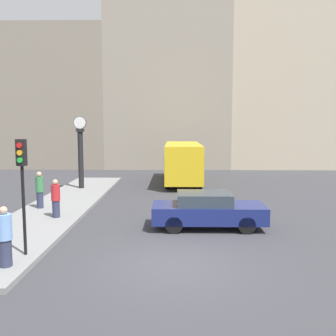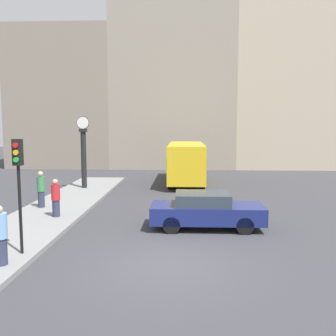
{
  "view_description": "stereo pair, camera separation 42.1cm",
  "coord_description": "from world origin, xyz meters",
  "px_view_note": "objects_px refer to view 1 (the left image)",
  "views": [
    {
      "loc": [
        -0.0,
        -10.25,
        3.91
      ],
      "look_at": [
        -0.31,
        6.49,
        2.04
      ],
      "focal_mm": 40.0,
      "sensor_mm": 36.0,
      "label": 1
    },
    {
      "loc": [
        0.42,
        -10.24,
        3.91
      ],
      "look_at": [
        -0.31,
        6.49,
        2.04
      ],
      "focal_mm": 40.0,
      "sensor_mm": 36.0,
      "label": 2
    }
  ],
  "objects_px": {
    "sedan_car": "(208,210)",
    "pedestrian_green_hoodie": "(40,190)",
    "street_clock": "(81,153)",
    "pedestrian_red_top": "(56,199)",
    "bus_distant": "(183,161)",
    "traffic_light_near": "(22,172)",
    "pedestrian_blue_stripe": "(5,237)"
  },
  "relations": [
    {
      "from": "sedan_car",
      "to": "pedestrian_green_hoodie",
      "type": "bearing_deg",
      "value": 160.27
    },
    {
      "from": "sedan_car",
      "to": "pedestrian_green_hoodie",
      "type": "distance_m",
      "value": 7.94
    },
    {
      "from": "street_clock",
      "to": "pedestrian_red_top",
      "type": "relative_size",
      "value": 2.75
    },
    {
      "from": "sedan_car",
      "to": "bus_distant",
      "type": "bearing_deg",
      "value": 93.5
    },
    {
      "from": "pedestrian_green_hoodie",
      "to": "street_clock",
      "type": "bearing_deg",
      "value": 84.9
    },
    {
      "from": "pedestrian_green_hoodie",
      "to": "pedestrian_red_top",
      "type": "height_order",
      "value": "pedestrian_green_hoodie"
    },
    {
      "from": "street_clock",
      "to": "traffic_light_near",
      "type": "bearing_deg",
      "value": -83.68
    },
    {
      "from": "pedestrian_blue_stripe",
      "to": "pedestrian_red_top",
      "type": "relative_size",
      "value": 1.04
    },
    {
      "from": "traffic_light_near",
      "to": "pedestrian_blue_stripe",
      "type": "height_order",
      "value": "traffic_light_near"
    },
    {
      "from": "pedestrian_blue_stripe",
      "to": "bus_distant",
      "type": "bearing_deg",
      "value": 72.36
    },
    {
      "from": "traffic_light_near",
      "to": "pedestrian_blue_stripe",
      "type": "xyz_separation_m",
      "value": [
        -0.16,
        -0.92,
        -1.63
      ]
    },
    {
      "from": "bus_distant",
      "to": "pedestrian_red_top",
      "type": "distance_m",
      "value": 11.94
    },
    {
      "from": "bus_distant",
      "to": "street_clock",
      "type": "bearing_deg",
      "value": -152.76
    },
    {
      "from": "street_clock",
      "to": "pedestrian_green_hoodie",
      "type": "xyz_separation_m",
      "value": [
        -0.5,
        -5.64,
        -1.27
      ]
    },
    {
      "from": "traffic_light_near",
      "to": "sedan_car",
      "type": "bearing_deg",
      "value": 32.41
    },
    {
      "from": "bus_distant",
      "to": "pedestrian_blue_stripe",
      "type": "height_order",
      "value": "bus_distant"
    },
    {
      "from": "street_clock",
      "to": "pedestrian_blue_stripe",
      "type": "relative_size",
      "value": 2.65
    },
    {
      "from": "street_clock",
      "to": "pedestrian_green_hoodie",
      "type": "distance_m",
      "value": 5.81
    },
    {
      "from": "sedan_car",
      "to": "pedestrian_blue_stripe",
      "type": "height_order",
      "value": "pedestrian_blue_stripe"
    },
    {
      "from": "pedestrian_red_top",
      "to": "sedan_car",
      "type": "bearing_deg",
      "value": -8.67
    },
    {
      "from": "traffic_light_near",
      "to": "street_clock",
      "type": "height_order",
      "value": "street_clock"
    },
    {
      "from": "pedestrian_green_hoodie",
      "to": "sedan_car",
      "type": "bearing_deg",
      "value": -19.73
    },
    {
      "from": "sedan_car",
      "to": "traffic_light_near",
      "type": "height_order",
      "value": "traffic_light_near"
    },
    {
      "from": "pedestrian_red_top",
      "to": "pedestrian_green_hoodie",
      "type": "bearing_deg",
      "value": 126.7
    },
    {
      "from": "sedan_car",
      "to": "traffic_light_near",
      "type": "bearing_deg",
      "value": -147.59
    },
    {
      "from": "traffic_light_near",
      "to": "pedestrian_green_hoodie",
      "type": "relative_size",
      "value": 2.01
    },
    {
      "from": "sedan_car",
      "to": "street_clock",
      "type": "relative_size",
      "value": 0.99
    },
    {
      "from": "pedestrian_blue_stripe",
      "to": "pedestrian_red_top",
      "type": "xyz_separation_m",
      "value": [
        -0.36,
        5.45,
        -0.02
      ]
    },
    {
      "from": "bus_distant",
      "to": "pedestrian_blue_stripe",
      "type": "xyz_separation_m",
      "value": [
        -5.1,
        -16.05,
        -0.59
      ]
    },
    {
      "from": "pedestrian_red_top",
      "to": "bus_distant",
      "type": "bearing_deg",
      "value": 62.73
    },
    {
      "from": "sedan_car",
      "to": "bus_distant",
      "type": "height_order",
      "value": "bus_distant"
    },
    {
      "from": "traffic_light_near",
      "to": "pedestrian_red_top",
      "type": "xyz_separation_m",
      "value": [
        -0.53,
        4.52,
        -1.65
      ]
    }
  ]
}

